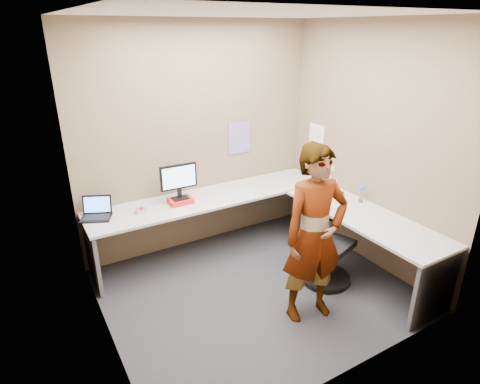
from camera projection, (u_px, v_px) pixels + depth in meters
ground at (255, 290)px, 4.28m from camera, size 3.00×3.00×0.00m
wall_back at (199, 139)px, 4.80m from camera, size 3.00×0.00×3.00m
wall_right at (371, 148)px, 4.47m from camera, size 0.00×2.70×2.70m
wall_left at (93, 203)px, 3.07m from camera, size 0.00×2.70×2.70m
ceiling at (260, 13)px, 3.25m from camera, size 3.00×3.00×0.00m
desk at (270, 217)px, 4.57m from camera, size 2.98×2.58×0.73m
paper_ream at (181, 201)px, 4.58m from camera, size 0.27×0.20×0.05m
monitor at (179, 179)px, 4.49m from camera, size 0.43×0.13×0.40m
laptop at (97, 212)px, 4.24m from camera, size 0.38×0.35×0.22m
trackball_mouse at (142, 210)px, 4.35m from camera, size 0.12×0.08×0.07m
origami at (183, 209)px, 4.37m from camera, size 0.10×0.10×0.06m
stapler at (339, 195)px, 4.73m from camera, size 0.16×0.07×0.05m
flower at (362, 191)px, 4.56m from camera, size 0.07×0.07×0.22m
calendar_purple at (239, 138)px, 5.07m from camera, size 0.30×0.01×0.40m
calendar_white at (316, 139)px, 5.22m from camera, size 0.01×0.28×0.38m
sticky_note_a at (333, 168)px, 5.05m from camera, size 0.01×0.07×0.07m
sticky_note_b at (329, 177)px, 5.14m from camera, size 0.01×0.07×0.07m
sticky_note_c at (336, 181)px, 5.05m from camera, size 0.01×0.07×0.07m
sticky_note_d at (325, 167)px, 5.18m from camera, size 0.01×0.07×0.07m
office_chair at (323, 245)px, 4.32m from camera, size 0.59×0.57×1.02m
person at (315, 235)px, 3.62m from camera, size 0.68×0.50×1.71m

